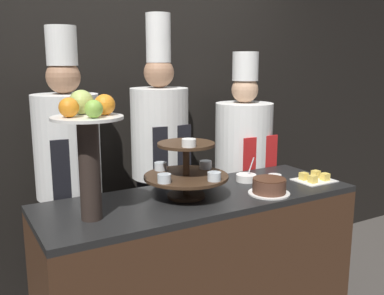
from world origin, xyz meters
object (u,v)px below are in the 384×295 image
at_px(cake_square_tray, 314,178).
at_px(serving_bowl_far, 246,178).
at_px(tiered_stand, 186,170).
at_px(chef_left, 69,173).
at_px(chef_center_left, 160,159).
at_px(chef_center_right, 243,162).
at_px(cup_white, 275,179).
at_px(cake_round, 269,187).
at_px(fruit_pedestal, 88,138).

relative_size(cake_square_tray, serving_bowl_far, 1.58).
relative_size(tiered_stand, chef_left, 0.25).
xyz_separation_m(serving_bowl_far, chef_center_left, (-0.39, 0.41, 0.08)).
bearing_deg(serving_bowl_far, chef_center_right, 55.36).
height_order(cup_white, chef_left, chef_left).
bearing_deg(chef_center_right, cake_square_tray, -82.45).
distance_m(serving_bowl_far, chef_center_right, 0.50).
bearing_deg(chef_center_left, cake_round, -63.51).
bearing_deg(tiered_stand, chef_center_left, 80.59).
xyz_separation_m(fruit_pedestal, cake_round, (0.97, -0.12, -0.34)).
distance_m(fruit_pedestal, serving_bowl_far, 1.09).
height_order(tiered_stand, cake_round, tiered_stand).
bearing_deg(cup_white, tiered_stand, 177.26).
xyz_separation_m(fruit_pedestal, chef_center_right, (1.30, 0.56, -0.38)).
bearing_deg(serving_bowl_far, tiered_stand, -169.12).
bearing_deg(fruit_pedestal, chef_center_right, 23.49).
xyz_separation_m(tiered_stand, cake_square_tray, (0.84, -0.11, -0.14)).
xyz_separation_m(cake_square_tray, chef_center_left, (-0.76, 0.62, 0.09)).
relative_size(chef_center_left, chef_center_right, 1.13).
height_order(tiered_stand, serving_bowl_far, tiered_stand).
bearing_deg(chef_left, chef_center_left, 0.00).
xyz_separation_m(fruit_pedestal, chef_center_left, (0.62, 0.56, -0.28)).
distance_m(chef_left, chef_center_right, 1.26).
bearing_deg(chef_left, cake_square_tray, -24.74).
bearing_deg(fruit_pedestal, serving_bowl_far, 8.47).
distance_m(fruit_pedestal, chef_center_right, 1.47).
bearing_deg(serving_bowl_far, cake_round, -99.81).
distance_m(fruit_pedestal, chef_center_left, 0.89).
bearing_deg(serving_bowl_far, cup_white, -43.79).
height_order(tiered_stand, cup_white, tiered_stand).
xyz_separation_m(tiered_stand, chef_center_left, (0.08, 0.50, -0.05)).
height_order(serving_bowl_far, chef_left, chef_left).
xyz_separation_m(serving_bowl_far, chef_left, (-0.97, 0.41, 0.06)).
relative_size(tiered_stand, chef_center_right, 0.27).
height_order(tiered_stand, chef_center_right, chef_center_right).
height_order(cake_round, cake_square_tray, cake_round).
distance_m(tiered_stand, chef_center_right, 0.92).
bearing_deg(chef_center_left, serving_bowl_far, -46.78).
xyz_separation_m(serving_bowl_far, chef_center_right, (0.29, 0.41, -0.02)).
distance_m(cake_round, serving_bowl_far, 0.28).
relative_size(tiered_stand, fruit_pedestal, 0.77).
height_order(tiered_stand, fruit_pedestal, fruit_pedestal).
height_order(cake_square_tray, chef_left, chef_left).
bearing_deg(tiered_stand, cake_square_tray, -7.74).
relative_size(cake_round, chef_center_right, 0.13).
bearing_deg(fruit_pedestal, cake_square_tray, -2.24).
relative_size(fruit_pedestal, chef_left, 0.32).
bearing_deg(cup_white, chef_left, 154.13).
xyz_separation_m(cake_square_tray, chef_left, (-1.34, 0.62, 0.07)).
distance_m(fruit_pedestal, cake_round, 1.03).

